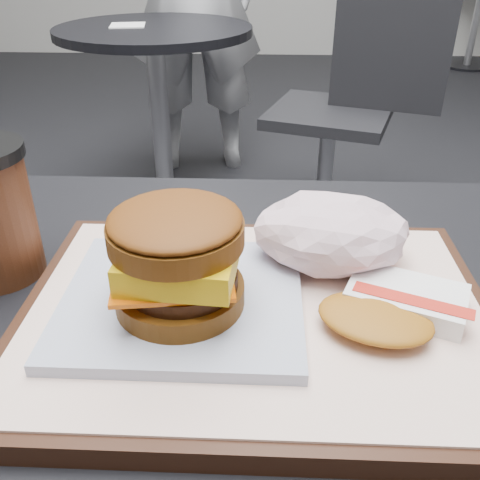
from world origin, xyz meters
name	(u,v)px	position (x,y,z in m)	size (l,w,h in m)	color
customer_table	(213,474)	(0.00, 0.00, 0.58)	(0.80, 0.60, 0.77)	#A5A5AA
serving_tray	(256,316)	(0.04, 0.01, 0.78)	(0.38, 0.28, 0.02)	black
breakfast_sandwich	(180,269)	(-0.02, 0.00, 0.83)	(0.19, 0.17, 0.09)	silver
hash_brown	(393,307)	(0.14, 0.00, 0.80)	(0.13, 0.12, 0.02)	white
crumpled_wrapper	(332,233)	(0.10, 0.08, 0.82)	(0.14, 0.11, 0.06)	white
neighbor_table	(158,83)	(-0.35, 1.65, 0.55)	(0.70, 0.70, 0.75)	black
napkin	(128,25)	(-0.44, 1.65, 0.75)	(0.12, 0.12, 0.00)	white
neighbor_chair	(350,101)	(0.36, 1.59, 0.51)	(0.65, 0.53, 0.88)	#9D9DA2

